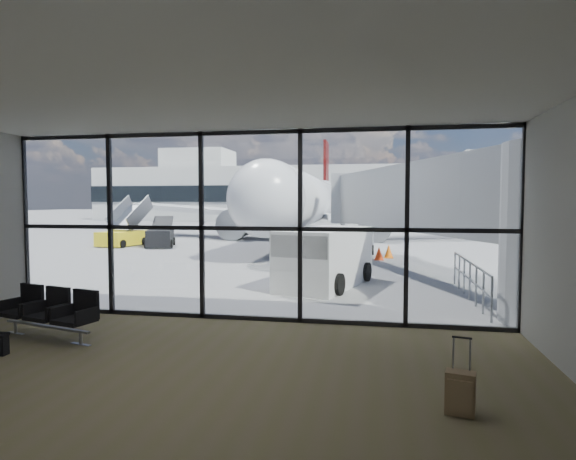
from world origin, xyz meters
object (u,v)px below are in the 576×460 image
(service_van, at_px, (324,257))
(mobile_stairs, at_px, (123,236))
(airliner, at_px, (309,201))
(belt_loader, at_px, (161,237))
(suitcase, at_px, (460,393))
(seating_row, at_px, (52,310))

(service_van, relative_size, mobile_stairs, 1.24)
(airliner, relative_size, mobile_stairs, 9.55)
(service_van, height_order, belt_loader, service_van)
(suitcase, xyz_separation_m, belt_loader, (-14.54, 21.78, 0.32))
(seating_row, xyz_separation_m, mobile_stairs, (-9.47, 19.60, 0.04))
(airliner, bearing_deg, suitcase, -79.50)
(suitcase, xyz_separation_m, service_van, (-2.82, 9.45, 0.68))
(seating_row, relative_size, suitcase, 2.29)
(suitcase, bearing_deg, belt_loader, 137.04)
(seating_row, bearing_deg, airliner, 101.70)
(suitcase, height_order, mobile_stairs, mobile_stairs)
(airliner, bearing_deg, seating_row, -93.69)
(suitcase, xyz_separation_m, airliner, (-6.44, 31.31, 2.60))
(suitcase, distance_m, airliner, 32.07)
(belt_loader, bearing_deg, suitcase, -75.50)
(seating_row, bearing_deg, mobile_stairs, 130.06)
(seating_row, relative_size, service_van, 0.49)
(seating_row, height_order, mobile_stairs, mobile_stairs)
(suitcase, bearing_deg, airliner, 114.94)
(mobile_stairs, bearing_deg, airliner, 48.65)
(service_van, bearing_deg, belt_loader, 148.80)
(seating_row, bearing_deg, suitcase, -2.24)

